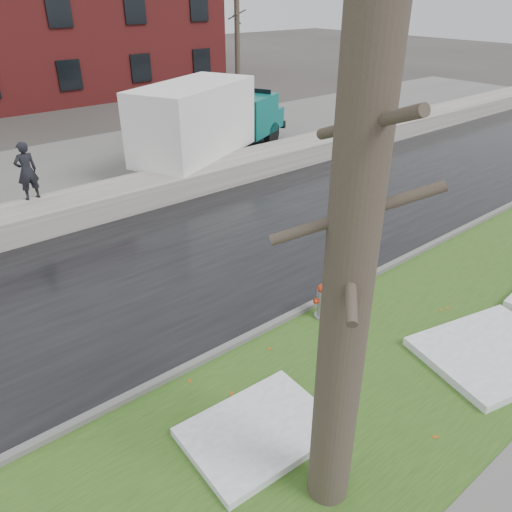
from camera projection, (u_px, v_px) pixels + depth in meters
ground at (335, 336)px, 9.89m from camera, size 120.00×120.00×0.00m
verge at (386, 368)px, 9.03m from camera, size 60.00×4.50×0.04m
road at (207, 253)px, 12.95m from camera, size 60.00×7.00×0.03m
parking_lot at (79, 171)px, 18.73m from camera, size 60.00×9.00×0.03m
curb at (300, 311)px, 10.54m from camera, size 60.00×0.15×0.14m
snowbank at (130, 195)px, 15.63m from camera, size 60.00×1.60×0.75m
bg_tree_right at (237, 34)px, 33.56m from camera, size 1.40×1.62×6.50m
fire_hydrant at (323, 299)px, 10.21m from camera, size 0.40×0.39×0.82m
tree at (349, 272)px, 5.21m from camera, size 1.36×1.49×6.84m
box_truck at (209, 121)px, 18.63m from camera, size 9.39×5.36×3.20m
worker at (26, 171)px, 13.95m from camera, size 0.63×0.44×1.65m
snow_patch_near at (494, 352)px, 9.28m from camera, size 3.00×2.56×0.16m
snow_patch_far at (259, 431)px, 7.65m from camera, size 2.27×1.70×0.14m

